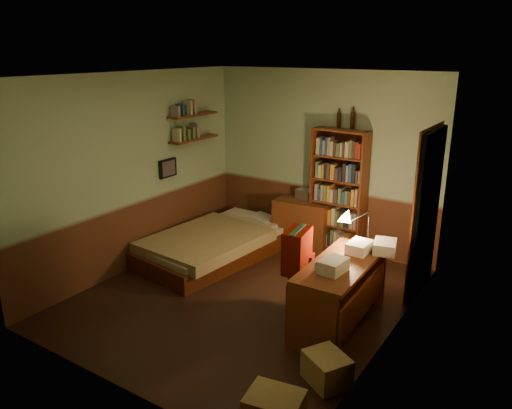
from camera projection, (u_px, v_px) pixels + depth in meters
The scene contains 23 objects.
floor at pixel (245, 297), 6.04m from camera, with size 3.50×4.00×0.02m, color black.
ceiling at pixel (243, 74), 5.26m from camera, with size 3.50×4.00×0.02m, color silver.
wall_back at pixel (322, 161), 7.25m from camera, with size 3.50×0.02×2.60m, color #99BB95.
wall_left at pixel (134, 173), 6.57m from camera, with size 0.02×4.00×2.60m, color #99BB95.
wall_right at pixel (397, 222), 4.73m from camera, with size 0.02×4.00×2.60m, color #99BB95.
wall_front at pixel (104, 251), 4.05m from camera, with size 3.50×0.02×2.60m, color #99BB95.
doorway at pixel (427, 214), 5.88m from camera, with size 0.06×0.90×2.00m, color black.
door_trim at pixel (424, 214), 5.90m from camera, with size 0.02×0.98×2.08m, color #411B09.
bed at pixel (216, 235), 7.11m from camera, with size 1.18×2.21×0.66m, color olive.
dresser at pixel (302, 224), 7.43m from camera, with size 0.82×0.41×0.73m, color #602D14.
mini_stereo at pixel (306, 194), 7.41m from camera, with size 0.27×0.21×0.14m, color #B2B2B7.
bookshelf at pixel (338, 193), 7.06m from camera, with size 0.78×0.24×1.81m, color #602D14.
bottle_left at pixel (339, 120), 6.89m from camera, with size 0.06×0.06×0.21m, color black.
bottle_right at pixel (353, 120), 6.78m from camera, with size 0.06×0.06×0.24m, color black.
desk at pixel (339, 294), 5.32m from camera, with size 0.56×1.36×0.73m, color #602D14.
paper_stack at pixel (385, 247), 5.47m from camera, with size 0.23×0.32×0.13m, color silver.
desk_lamp at pixel (369, 224), 5.59m from camera, with size 0.16×0.16×0.53m, color black.
office_chair at pixel (314, 271), 5.45m from camera, with size 0.55×0.48×1.09m, color #265239.
red_jacket at pixel (306, 199), 5.33m from camera, with size 0.22×0.41×0.48m, color #8E1502.
wall_shelf_lower at pixel (194, 139), 7.29m from camera, with size 0.20×0.90×0.03m, color #602D14.
wall_shelf_upper at pixel (193, 115), 7.19m from camera, with size 0.20×0.90×0.03m, color #602D14.
framed_picture at pixel (168, 168), 7.04m from camera, with size 0.04×0.32×0.26m, color black.
cardboard_box_b at pixel (327, 369), 4.45m from camera, with size 0.39×0.32×0.27m, color tan.
Camera 1 is at (3.09, -4.47, 2.88)m, focal length 35.00 mm.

